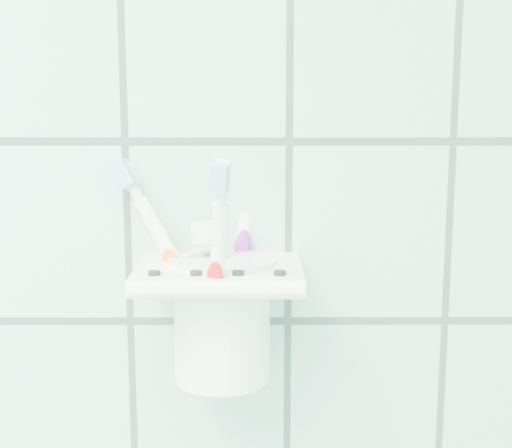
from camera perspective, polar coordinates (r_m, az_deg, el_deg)
holder_bracket at (r=0.59m, az=-2.94°, el=-4.10°), size 0.13×0.11×0.04m
cup at (r=0.60m, az=-2.73°, el=-7.27°), size 0.09×0.09×0.10m
toothbrush_pink at (r=0.58m, az=-1.72°, el=-2.31°), size 0.10×0.05×0.20m
toothbrush_blue at (r=0.60m, az=-2.69°, el=-2.03°), size 0.04×0.06×0.20m
toothbrush_orange at (r=0.57m, az=-3.60°, el=-3.18°), size 0.03×0.06×0.19m
toothpaste_tube at (r=0.61m, az=-3.13°, el=-4.67°), size 0.04×0.03×0.13m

